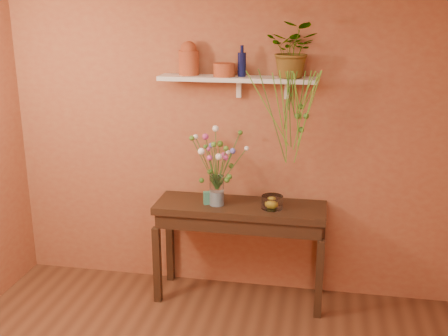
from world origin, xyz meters
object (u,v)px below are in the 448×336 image
terracotta_jug (189,59)px  glass_vase (217,193)px  sideboard (240,218)px  glass_bowl (272,203)px  blue_bottle (242,64)px  bouquet (217,154)px  spider_plant (294,50)px

terracotta_jug → glass_vase: bearing=-35.8°
sideboard → glass_bowl: (0.27, -0.04, 0.18)m
blue_bottle → bouquet: size_ratio=0.49×
terracotta_jug → sideboard: bearing=-17.8°
blue_bottle → glass_vase: 1.08m
terracotta_jug → bouquet: bearing=-35.5°
sideboard → terracotta_jug: size_ratio=5.19×
glass_vase → sideboard: bearing=13.2°
terracotta_jug → spider_plant: size_ratio=0.63×
spider_plant → bouquet: (-0.59, -0.17, -0.84)m
bouquet → glass_bowl: 0.61m
sideboard → glass_vase: (-0.20, -0.05, 0.24)m
terracotta_jug → glass_vase: 1.14m
spider_plant → glass_vase: 1.33m
terracotta_jug → blue_bottle: terracotta_jug is taller
spider_plant → bouquet: 1.04m
terracotta_jug → blue_bottle: bearing=-3.0°
sideboard → terracotta_jug: terracotta_jug is taller
blue_bottle → glass_vase: (-0.18, -0.17, -1.06)m
blue_bottle → spider_plant: size_ratio=0.57×
sideboard → blue_bottle: blue_bottle is taller
terracotta_jug → spider_plant: spider_plant is taller
spider_plant → glass_bowl: (-0.12, -0.16, -1.23)m
glass_vase → terracotta_jug: bearing=144.2°
spider_plant → glass_bowl: spider_plant is taller
blue_bottle → glass_vase: bearing=-136.0°
glass_bowl → terracotta_jug: bearing=165.3°
sideboard → spider_plant: 1.47m
blue_bottle → glass_bowl: blue_bottle is taller
blue_bottle → sideboard: bearing=-82.0°
terracotta_jug → glass_bowl: (0.74, -0.19, -1.15)m
blue_bottle → glass_bowl: bearing=-30.2°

